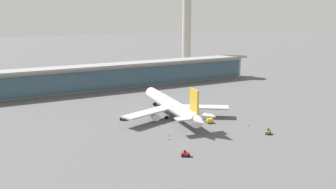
# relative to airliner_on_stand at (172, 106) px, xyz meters

# --- Properties ---
(ground_plane) EXTENTS (1200.00, 1200.00, 0.00)m
(ground_plane) POSITION_rel_airliner_on_stand_xyz_m (3.86, -2.94, -5.35)
(ground_plane) COLOR #515154
(airliner_on_stand) EXTENTS (48.72, 63.80, 16.99)m
(airliner_on_stand) POSITION_rel_airliner_on_stand_xyz_m (0.00, 0.00, 0.00)
(airliner_on_stand) COLOR white
(airliner_on_stand) RESTS_ON ground
(service_truck_near_nose_red) EXTENTS (3.33, 2.96, 2.05)m
(service_truck_near_nose_red) POSITION_rel_airliner_on_stand_xyz_m (-18.21, -42.05, -4.48)
(service_truck_near_nose_red) COLOR #B21E1E
(service_truck_near_nose_red) RESTS_ON ground
(service_truck_under_wing_olive) EXTENTS (3.30, 3.10, 2.05)m
(service_truck_under_wing_olive) POSITION_rel_airliner_on_stand_xyz_m (21.05, -37.66, -4.48)
(service_truck_under_wing_olive) COLOR olive
(service_truck_under_wing_olive) RESTS_ON ground
(service_truck_mid_apron_yellow) EXTENTS (4.54, 8.89, 2.95)m
(service_truck_mid_apron_yellow) POSITION_rel_airliner_on_stand_xyz_m (10.59, -11.51, -3.64)
(service_truck_mid_apron_yellow) COLOR yellow
(service_truck_mid_apron_yellow) RESTS_ON ground
(service_truck_by_tail_red) EXTENTS (3.30, 3.12, 2.05)m
(service_truck_by_tail_red) POSITION_rel_airliner_on_stand_xyz_m (-20.50, 5.85, -4.48)
(service_truck_by_tail_red) COLOR #B21E1E
(service_truck_by_tail_red) RESTS_ON ground
(terminal_building) EXTENTS (183.60, 12.80, 15.20)m
(terminal_building) POSITION_rel_airliner_on_stand_xyz_m (3.86, 72.23, 2.51)
(terminal_building) COLOR #B2ADA3
(terminal_building) RESTS_ON ground
(control_tower) EXTENTS (12.00, 12.00, 74.83)m
(control_tower) POSITION_rel_airliner_on_stand_xyz_m (67.93, 100.26, 35.40)
(control_tower) COLOR #B2ADA3
(control_tower) RESTS_ON ground
(safety_cone_alpha) EXTENTS (0.62, 0.62, 0.70)m
(safety_cone_alpha) POSITION_rel_airliner_on_stand_xyz_m (-13.02, -21.59, -5.03)
(safety_cone_alpha) COLOR orange
(safety_cone_alpha) RESTS_ON ground
(safety_cone_bravo) EXTENTS (0.62, 0.62, 0.70)m
(safety_cone_bravo) POSITION_rel_airliner_on_stand_xyz_m (-14.99, -25.22, -5.03)
(safety_cone_bravo) COLOR orange
(safety_cone_bravo) RESTS_ON ground
(safety_cone_charlie) EXTENTS (0.62, 0.62, 0.70)m
(safety_cone_charlie) POSITION_rel_airliner_on_stand_xyz_m (21.40, -25.80, -5.03)
(safety_cone_charlie) COLOR orange
(safety_cone_charlie) RESTS_ON ground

